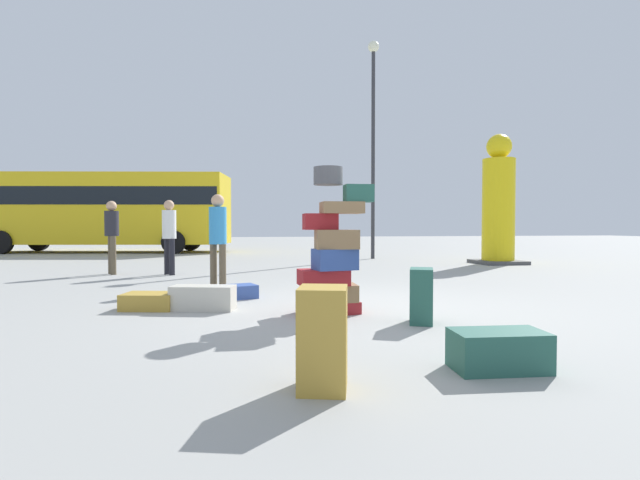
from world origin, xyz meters
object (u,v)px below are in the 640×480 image
Objects in this scene: person_passerby_in_red at (218,232)px; person_bearded_onlooker at (169,230)px; parked_bus at (102,207)px; suitcase_tower at (332,255)px; suitcase_tan_left_side at (150,301)px; suitcase_cream_foreground_near at (203,298)px; suitcase_navy_behind_tower at (233,292)px; suitcase_teal_upright_blue at (421,296)px; suitcase_tan_right_side at (323,339)px; yellow_dummy_statue at (498,207)px; person_tourist_with_camera at (112,230)px; lamp_post at (373,120)px; suitcase_teal_white_trunk at (499,351)px.

person_bearded_onlooker is at bearing 158.22° from person_passerby_in_red.
person_passerby_in_red is 13.22m from parked_bus.
suitcase_tower reaches higher than suitcase_tan_left_side.
suitcase_navy_behind_tower is at bearing 80.58° from suitcase_cream_foreground_near.
person_passerby_in_red is at bearing 146.31° from suitcase_teal_upright_blue.
suitcase_tan_right_side is (0.57, -4.05, 0.24)m from suitcase_navy_behind_tower.
suitcase_tan_right_side is at bearing -126.66° from yellow_dummy_statue.
person_tourist_with_camera is 0.16× the size of parked_bus.
parked_bus is (-7.27, 15.69, 1.53)m from suitcase_teal_upright_blue.
person_bearded_onlooker is 0.45× the size of yellow_dummy_statue.
parked_bus is at bearing 122.77° from suitcase_cream_foreground_near.
suitcase_tan_left_side is 1.08× the size of suitcase_teal_upright_blue.
suitcase_navy_behind_tower is 0.41× the size of person_passerby_in_red.
yellow_dummy_statue is (6.23, 6.59, 0.90)m from suitcase_tower.
suitcase_tower is 0.17× the size of parked_bus.
suitcase_navy_behind_tower is 0.41× the size of person_bearded_onlooker.
suitcase_tower is 2.44m from suitcase_tan_left_side.
lamp_post reaches higher than suitcase_tan_left_side.
yellow_dummy_statue is at bearing 63.76° from person_bearded_onlooker.
suitcase_cream_foreground_near reaches higher than suitcase_navy_behind_tower.
suitcase_tan_left_side is 0.06× the size of parked_bus.
person_tourist_with_camera is at bearing -152.43° from lamp_post.
suitcase_navy_behind_tower is 4.91m from person_tourist_with_camera.
person_passerby_in_red is at bearing 83.10° from suitcase_navy_behind_tower.
suitcase_tan_left_side is 4.36m from suitcase_teal_white_trunk.
suitcase_cream_foreground_near is 0.49× the size of person_passerby_in_red.
suitcase_teal_white_trunk is (2.99, -3.17, 0.04)m from suitcase_tan_left_side.
suitcase_teal_white_trunk is 0.10× the size of lamp_post.
suitcase_tan_left_side is 11.08m from lamp_post.
suitcase_cream_foreground_near is 0.49× the size of person_bearded_onlooker.
suitcase_teal_white_trunk is at bearing -12.07° from person_bearded_onlooker.
suitcase_cream_foreground_near is 9.97m from yellow_dummy_statue.
suitcase_cream_foreground_near is at bearing -1.61° from suitcase_tan_left_side.
suitcase_tan_left_side is 14.93m from parked_bus.
suitcase_navy_behind_tower is 1.11× the size of suitcase_teal_upright_blue.
suitcase_cream_foreground_near is at bearing 174.84° from suitcase_teal_upright_blue.
suitcase_tan_right_side is 8.73m from person_tourist_with_camera.
suitcase_navy_behind_tower is 0.99× the size of suitcase_teal_white_trunk.
parked_bus is (-2.61, 9.47, 0.86)m from person_tourist_with_camera.
person_tourist_with_camera is at bearing 128.65° from suitcase_cream_foreground_near.
person_bearded_onlooker is at bearing 92.40° from suitcase_navy_behind_tower.
suitcase_navy_behind_tower is at bearing -120.16° from lamp_post.
person_tourist_with_camera is at bearing 124.55° from suitcase_teal_white_trunk.
yellow_dummy_statue reaches higher than person_tourist_with_camera.
person_bearded_onlooker is 0.16× the size of parked_bus.
suitcase_teal_white_trunk is 0.42× the size of person_tourist_with_camera.
suitcase_teal_upright_blue is at bearing -126.29° from yellow_dummy_statue.
person_tourist_with_camera is at bearing -64.76° from parked_bus.
suitcase_cream_foreground_near is 0.49× the size of person_tourist_with_camera.
yellow_dummy_statue reaches higher than suitcase_tan_left_side.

